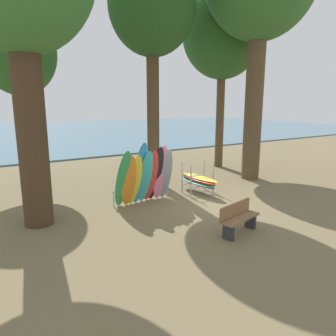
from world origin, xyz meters
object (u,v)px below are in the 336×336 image
object	(u,v)px
tree_far_left_back	(223,32)
tree_far_right_back	(152,8)
leaning_board_pile	(145,177)
board_storage_rack	(198,180)
park_bench	(238,218)
tree_mid_behind	(18,54)

from	to	relation	value
tree_far_left_back	tree_far_right_back	world-z (taller)	tree_far_left_back
tree_far_right_back	leaning_board_pile	size ratio (longest dim) A/B	4.04
leaning_board_pile	board_storage_rack	world-z (taller)	leaning_board_pile
leaning_board_pile	board_storage_rack	bearing A→B (deg)	3.95
tree_far_right_back	tree_far_left_back	bearing A→B (deg)	14.07
tree_far_left_back	board_storage_rack	bearing A→B (deg)	-138.95
leaning_board_pile	park_bench	xyz separation A→B (m)	(1.03, -3.62, -0.56)
tree_far_right_back	board_storage_rack	distance (m)	7.25
tree_mid_behind	leaning_board_pile	distance (m)	7.76
tree_mid_behind	park_bench	distance (m)	11.22
tree_mid_behind	board_storage_rack	world-z (taller)	tree_mid_behind
tree_far_left_back	tree_mid_behind	bearing A→B (deg)	169.62
tree_mid_behind	tree_far_left_back	xyz separation A→B (m)	(9.62, -1.76, 1.58)
board_storage_rack	tree_mid_behind	bearing A→B (deg)	135.77
board_storage_rack	park_bench	xyz separation A→B (m)	(-1.42, -3.79, -0.07)
tree_far_right_back	leaning_board_pile	xyz separation A→B (m)	(-1.75, -2.55, -6.33)
tree_mid_behind	board_storage_rack	xyz separation A→B (m)	(5.50, -5.35, -5.01)
tree_far_left_back	leaning_board_pile	xyz separation A→B (m)	(-6.57, -3.76, -6.11)
tree_mid_behind	tree_far_left_back	size ratio (longest dim) A/B	0.77
leaning_board_pile	board_storage_rack	size ratio (longest dim) A/B	1.11
leaning_board_pile	board_storage_rack	xyz separation A→B (m)	(2.45, 0.17, -0.49)
tree_mid_behind	tree_far_right_back	size ratio (longest dim) A/B	0.78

